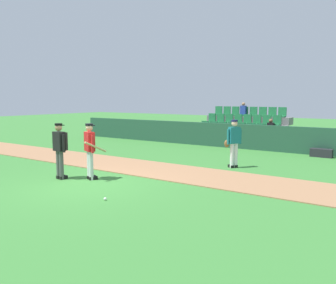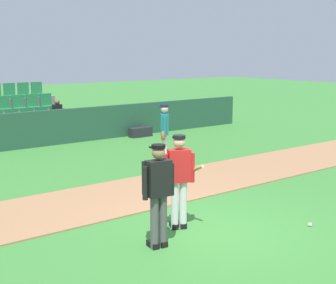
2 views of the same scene
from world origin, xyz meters
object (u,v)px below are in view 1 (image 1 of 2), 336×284
object	(u,v)px
batter_red_jersey	(90,149)
equipment_bag	(321,153)
umpire_home_plate	(60,148)
baseball	(105,199)
runner_teal_jersey	(234,142)

from	to	relation	value
batter_red_jersey	equipment_bag	xyz separation A→B (m)	(5.03, 8.69, -0.79)
umpire_home_plate	baseball	world-z (taller)	umpire_home_plate
batter_red_jersey	umpire_home_plate	distance (m)	0.96
umpire_home_plate	equipment_bag	size ratio (longest dim) A/B	1.96
runner_teal_jersey	umpire_home_plate	bearing A→B (deg)	-127.90
runner_teal_jersey	baseball	distance (m)	5.85
baseball	equipment_bag	distance (m)	10.54
umpire_home_plate	runner_teal_jersey	xyz separation A→B (m)	(3.72, 4.78, -0.04)
umpire_home_plate	batter_red_jersey	bearing A→B (deg)	29.95
baseball	umpire_home_plate	bearing A→B (deg)	161.86
baseball	equipment_bag	size ratio (longest dim) A/B	0.08
batter_red_jersey	umpire_home_plate	bearing A→B (deg)	-150.05
batter_red_jersey	umpire_home_plate	world-z (taller)	same
umpire_home_plate	equipment_bag	world-z (taller)	umpire_home_plate
umpire_home_plate	equipment_bag	distance (m)	10.91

